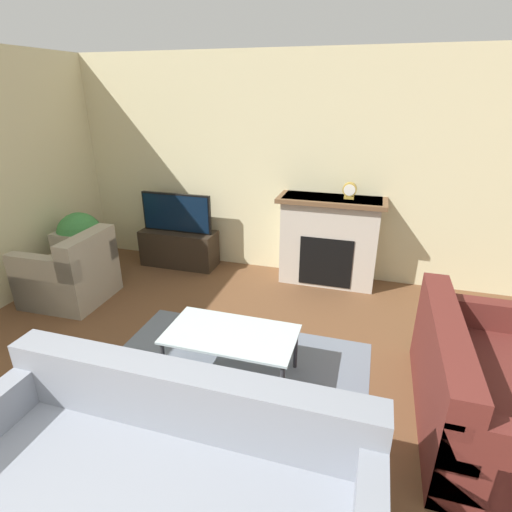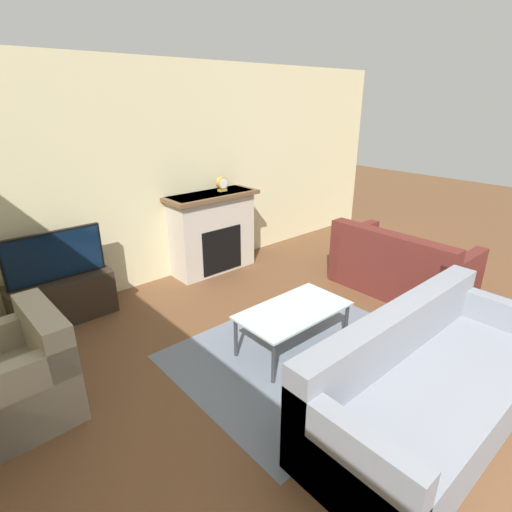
{
  "view_description": "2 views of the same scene",
  "coord_description": "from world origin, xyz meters",
  "px_view_note": "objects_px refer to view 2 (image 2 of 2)",
  "views": [
    {
      "loc": [
        1.15,
        -0.35,
        2.27
      ],
      "look_at": [
        0.15,
        3.01,
        0.8
      ],
      "focal_mm": 28.0,
      "sensor_mm": 36.0,
      "label": 1
    },
    {
      "loc": [
        -2.27,
        0.01,
        2.27
      ],
      "look_at": [
        0.3,
        2.94,
        0.71
      ],
      "focal_mm": 28.0,
      "sensor_mm": 36.0,
      "label": 2
    }
  ],
  "objects_px": {
    "tv": "(54,256)",
    "couch_loveseat": "(400,269)",
    "couch_sectional": "(428,386)",
    "mantel_clock": "(222,184)",
    "armchair_by_window": "(13,384)",
    "coffee_table": "(294,313)"
  },
  "relations": [
    {
      "from": "tv",
      "to": "armchair_by_window",
      "type": "relative_size",
      "value": 1.12
    },
    {
      "from": "armchair_by_window",
      "to": "coffee_table",
      "type": "bearing_deg",
      "value": 69.96
    },
    {
      "from": "coffee_table",
      "to": "tv",
      "type": "bearing_deg",
      "value": 126.69
    },
    {
      "from": "tv",
      "to": "mantel_clock",
      "type": "bearing_deg",
      "value": 1.67
    },
    {
      "from": "tv",
      "to": "couch_loveseat",
      "type": "height_order",
      "value": "tv"
    },
    {
      "from": "couch_sectional",
      "to": "armchair_by_window",
      "type": "bearing_deg",
      "value": 138.52
    },
    {
      "from": "mantel_clock",
      "to": "armchair_by_window",
      "type": "bearing_deg",
      "value": -155.89
    },
    {
      "from": "couch_loveseat",
      "to": "coffee_table",
      "type": "bearing_deg",
      "value": 89.64
    },
    {
      "from": "couch_sectional",
      "to": "coffee_table",
      "type": "relative_size",
      "value": 2.09
    },
    {
      "from": "tv",
      "to": "couch_sectional",
      "type": "relative_size",
      "value": 0.43
    },
    {
      "from": "mantel_clock",
      "to": "couch_sectional",
      "type": "bearing_deg",
      "value": -100.96
    },
    {
      "from": "armchair_by_window",
      "to": "mantel_clock",
      "type": "height_order",
      "value": "mantel_clock"
    },
    {
      "from": "couch_loveseat",
      "to": "armchair_by_window",
      "type": "xyz_separation_m",
      "value": [
        -4.09,
        0.75,
        0.01
      ]
    },
    {
      "from": "armchair_by_window",
      "to": "mantel_clock",
      "type": "bearing_deg",
      "value": 112.53
    },
    {
      "from": "couch_loveseat",
      "to": "couch_sectional",
      "type": "bearing_deg",
      "value": 125.36
    },
    {
      "from": "tv",
      "to": "couch_sectional",
      "type": "bearing_deg",
      "value": -64.5
    },
    {
      "from": "couch_loveseat",
      "to": "mantel_clock",
      "type": "bearing_deg",
      "value": 29.15
    },
    {
      "from": "armchair_by_window",
      "to": "mantel_clock",
      "type": "relative_size",
      "value": 4.53
    },
    {
      "from": "mantel_clock",
      "to": "couch_loveseat",
      "type": "bearing_deg",
      "value": -60.85
    },
    {
      "from": "tv",
      "to": "couch_loveseat",
      "type": "bearing_deg",
      "value": -30.76
    },
    {
      "from": "couch_sectional",
      "to": "armchair_by_window",
      "type": "relative_size",
      "value": 2.61
    },
    {
      "from": "couch_sectional",
      "to": "coffee_table",
      "type": "height_order",
      "value": "couch_sectional"
    }
  ]
}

